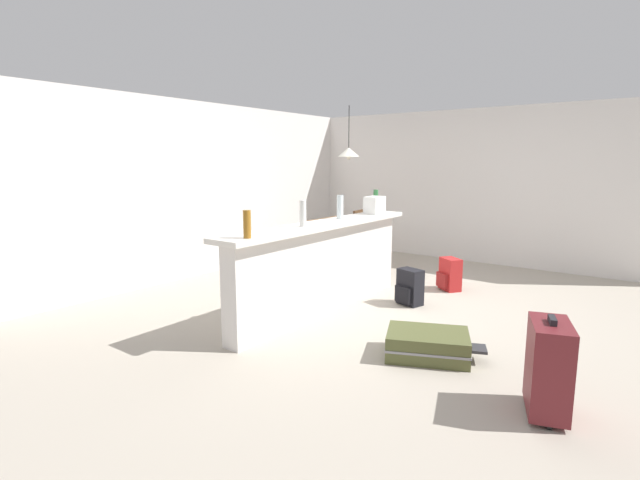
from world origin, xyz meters
name	(u,v)px	position (x,y,z in m)	size (l,w,h in m)	color
ground_plane	(391,308)	(0.00, 0.00, -0.03)	(13.00, 13.00, 0.05)	#ADA393
wall_back	(212,189)	(0.00, 3.05, 1.25)	(6.60, 0.10, 2.50)	silver
wall_right	(464,186)	(3.05, 0.30, 1.25)	(0.10, 6.00, 2.50)	silver
partition_half_wall	(323,270)	(-0.62, 0.52, 0.48)	(2.80, 0.20, 0.95)	silver
bar_countertop	(323,225)	(-0.62, 0.52, 0.98)	(2.96, 0.40, 0.05)	white
bottle_amber	(247,224)	(-1.87, 0.42, 1.12)	(0.07, 0.07, 0.24)	#9E661E
bottle_white	(303,213)	(-1.00, 0.50, 1.13)	(0.07, 0.07, 0.27)	silver
bottle_clear	(340,207)	(-0.25, 0.55, 1.14)	(0.08, 0.08, 0.27)	silver
bottle_green	(376,201)	(0.66, 0.60, 1.15)	(0.06, 0.06, 0.29)	#2D6B38
grocery_bag	(374,205)	(0.46, 0.51, 1.11)	(0.26, 0.18, 0.22)	silver
dining_table	(342,226)	(1.45, 1.66, 0.65)	(1.10, 0.80, 0.74)	brown
dining_chair_near_partition	(366,237)	(1.36, 1.17, 0.52)	(0.44, 0.44, 0.93)	#4C331E
pendant_lamp	(349,152)	(1.50, 1.58, 1.80)	(0.34, 0.34, 0.82)	black
suitcase_flat_olive	(428,344)	(-1.10, -0.94, 0.11)	(0.73, 0.89, 0.22)	#51562D
suitcase_upright_maroon	(548,367)	(-1.50, -1.95, 0.33)	(0.49, 0.37, 0.67)	maroon
backpack_red	(450,275)	(1.07, -0.28, 0.20)	(0.33, 0.34, 0.42)	red
backpack_black	(410,288)	(0.18, -0.15, 0.20)	(0.30, 0.32, 0.42)	black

